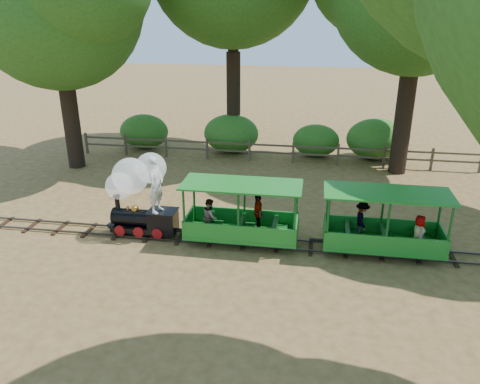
% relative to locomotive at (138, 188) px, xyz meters
% --- Properties ---
extents(ground, '(90.00, 90.00, 0.00)m').
position_rel_locomotive_xyz_m(ground, '(3.26, -0.06, -1.55)').
color(ground, '#A47946').
rests_on(ground, ground).
extents(track, '(22.00, 1.00, 0.10)m').
position_rel_locomotive_xyz_m(track, '(3.26, -0.06, -1.48)').
color(track, '#3F3D3A').
rests_on(track, ground).
extents(locomotive, '(2.35, 1.11, 2.70)m').
position_rel_locomotive_xyz_m(locomotive, '(0.00, 0.00, 0.00)').
color(locomotive, black).
rests_on(locomotive, ground).
extents(carriage_front, '(3.48, 1.42, 1.81)m').
position_rel_locomotive_xyz_m(carriage_front, '(3.12, -0.07, -0.79)').
color(carriage_front, '#1C8124').
rests_on(carriage_front, track).
extents(carriage_rear, '(3.48, 1.42, 1.81)m').
position_rel_locomotive_xyz_m(carriage_rear, '(7.26, -0.04, -0.80)').
color(carriage_rear, '#1C8124').
rests_on(carriage_rear, track).
extents(fence, '(18.10, 0.10, 1.00)m').
position_rel_locomotive_xyz_m(fence, '(3.26, 7.94, -0.97)').
color(fence, brown).
rests_on(fence, ground).
extents(shrub_west, '(2.45, 1.88, 1.69)m').
position_rel_locomotive_xyz_m(shrub_west, '(-3.26, 9.24, -0.70)').
color(shrub_west, '#2D6B1E').
rests_on(shrub_west, ground).
extents(shrub_mid_w, '(2.67, 2.05, 1.85)m').
position_rel_locomotive_xyz_m(shrub_mid_w, '(1.17, 9.24, -0.62)').
color(shrub_mid_w, '#2D6B1E').
rests_on(shrub_mid_w, ground).
extents(shrub_mid_e, '(2.19, 1.68, 1.52)m').
position_rel_locomotive_xyz_m(shrub_mid_e, '(5.25, 9.24, -0.79)').
color(shrub_mid_e, '#2D6B1E').
rests_on(shrub_mid_e, ground).
extents(shrub_east, '(2.75, 2.11, 1.90)m').
position_rel_locomotive_xyz_m(shrub_east, '(8.01, 9.24, -0.60)').
color(shrub_east, '#2D6B1E').
rests_on(shrub_east, ground).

